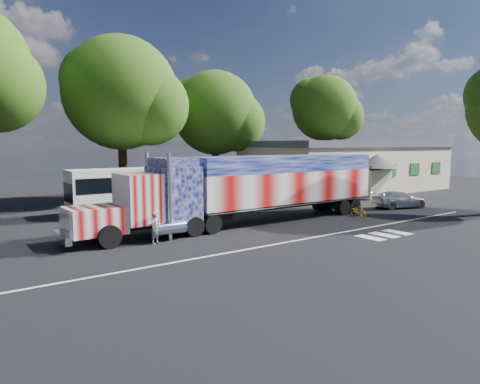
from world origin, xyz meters
TOP-DOWN VIEW (x-y plane):
  - ground at (0.00, 0.00)m, footprint 100.00×100.00m
  - lane_markings at (1.71, -3.77)m, footprint 30.00×2.67m
  - semi_truck at (0.43, 2.10)m, footprint 20.94×3.31m
  - coach_bus at (-3.03, 10.34)m, footprint 10.99×2.56m
  - hall_building at (19.92, 10.86)m, footprint 22.40×12.80m
  - parked_car at (13.46, 0.66)m, footprint 4.74×2.99m
  - woman at (-6.92, 0.53)m, footprint 0.68×0.58m
  - bicycle at (7.56, -0.19)m, footprint 0.77×1.59m
  - tree_ne_a at (7.24, 16.85)m, footprint 8.55×8.14m
  - tree_far_ne at (24.95, 19.06)m, footprint 8.58×8.17m
  - tree_n_mid at (-2.61, 15.63)m, footprint 9.65×9.19m

SIDE VIEW (x-z plane):
  - ground at x=0.00m, z-range 0.00..0.00m
  - lane_markings at x=1.71m, z-range 0.00..0.01m
  - bicycle at x=7.56m, z-range 0.00..0.80m
  - parked_car at x=13.46m, z-range 0.00..1.28m
  - woman at x=-6.92m, z-range 0.00..1.58m
  - coach_bus at x=-3.03m, z-range 0.06..3.26m
  - semi_truck at x=0.43m, z-range 0.07..4.53m
  - hall_building at x=19.92m, z-range 0.02..5.22m
  - tree_ne_a at x=7.24m, z-range 1.87..13.87m
  - tree_n_mid at x=-2.61m, z-range 2.16..15.78m
  - tree_far_ne at x=24.95m, z-range 2.58..16.05m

